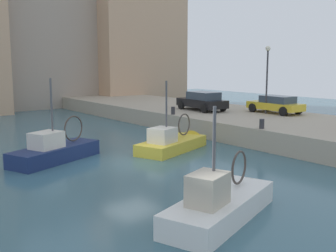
{
  "coord_description": "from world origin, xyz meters",
  "views": [
    {
      "loc": [
        -10.67,
        -16.7,
        4.91
      ],
      "look_at": [
        3.79,
        1.99,
        1.2
      ],
      "focal_mm": 43.78,
      "sensor_mm": 36.0,
      "label": 1
    }
  ],
  "objects_px": {
    "mooring_bollard_mid": "(173,111)",
    "mooring_bollard_south": "(262,124)",
    "fishing_boat_yellow": "(175,147)",
    "parked_car_yellow": "(276,104)",
    "quay_streetlamp": "(267,68)",
    "fishing_boat_white": "(225,212)",
    "parked_car_black": "(202,101)",
    "fishing_boat_navy": "(60,157)"
  },
  "relations": [
    {
      "from": "fishing_boat_white",
      "to": "parked_car_yellow",
      "type": "height_order",
      "value": "fishing_boat_white"
    },
    {
      "from": "parked_car_yellow",
      "to": "fishing_boat_yellow",
      "type": "bearing_deg",
      "value": -174.53
    },
    {
      "from": "mooring_bollard_south",
      "to": "fishing_boat_yellow",
      "type": "bearing_deg",
      "value": 141.68
    },
    {
      "from": "fishing_boat_navy",
      "to": "quay_streetlamp",
      "type": "xyz_separation_m",
      "value": [
        15.63,
        -0.38,
        4.32
      ]
    },
    {
      "from": "fishing_boat_yellow",
      "to": "mooring_bollard_mid",
      "type": "relative_size",
      "value": 10.51
    },
    {
      "from": "fishing_boat_yellow",
      "to": "mooring_bollard_south",
      "type": "xyz_separation_m",
      "value": [
        3.8,
        -3.0,
        1.35
      ]
    },
    {
      "from": "fishing_boat_navy",
      "to": "parked_car_black",
      "type": "xyz_separation_m",
      "value": [
        13.31,
        3.91,
        1.79
      ]
    },
    {
      "from": "parked_car_black",
      "to": "mooring_bollard_south",
      "type": "xyz_separation_m",
      "value": [
        -3.33,
        -8.58,
        -0.46
      ]
    },
    {
      "from": "mooring_bollard_mid",
      "to": "quay_streetlamp",
      "type": "relative_size",
      "value": 0.11
    },
    {
      "from": "mooring_bollard_south",
      "to": "quay_streetlamp",
      "type": "xyz_separation_m",
      "value": [
        5.65,
        4.29,
        2.98
      ]
    },
    {
      "from": "parked_car_yellow",
      "to": "mooring_bollard_mid",
      "type": "distance_m",
      "value": 7.54
    },
    {
      "from": "mooring_bollard_mid",
      "to": "parked_car_yellow",
      "type": "bearing_deg",
      "value": -32.32
    },
    {
      "from": "mooring_bollard_south",
      "to": "mooring_bollard_mid",
      "type": "height_order",
      "value": "same"
    },
    {
      "from": "fishing_boat_navy",
      "to": "mooring_bollard_south",
      "type": "height_order",
      "value": "fishing_boat_navy"
    },
    {
      "from": "fishing_boat_yellow",
      "to": "parked_car_yellow",
      "type": "height_order",
      "value": "fishing_boat_yellow"
    },
    {
      "from": "fishing_boat_white",
      "to": "parked_car_yellow",
      "type": "xyz_separation_m",
      "value": [
        15.23,
        9.82,
        1.74
      ]
    },
    {
      "from": "mooring_bollard_south",
      "to": "quay_streetlamp",
      "type": "bearing_deg",
      "value": 37.22
    },
    {
      "from": "parked_car_yellow",
      "to": "quay_streetlamp",
      "type": "height_order",
      "value": "quay_streetlamp"
    },
    {
      "from": "fishing_boat_white",
      "to": "fishing_boat_yellow",
      "type": "height_order",
      "value": "fishing_boat_yellow"
    },
    {
      "from": "fishing_boat_white",
      "to": "mooring_bollard_south",
      "type": "relative_size",
      "value": 10.91
    },
    {
      "from": "fishing_boat_white",
      "to": "fishing_boat_yellow",
      "type": "bearing_deg",
      "value": 60.2
    },
    {
      "from": "parked_car_black",
      "to": "parked_car_yellow",
      "type": "bearing_deg",
      "value": -56.68
    },
    {
      "from": "fishing_boat_yellow",
      "to": "parked_car_black",
      "type": "xyz_separation_m",
      "value": [
        7.13,
        5.58,
        1.81
      ]
    },
    {
      "from": "parked_car_black",
      "to": "parked_car_yellow",
      "type": "relative_size",
      "value": 1.05
    },
    {
      "from": "mooring_bollard_south",
      "to": "fishing_boat_white",
      "type": "bearing_deg",
      "value": -146.59
    },
    {
      "from": "fishing_boat_navy",
      "to": "fishing_boat_yellow",
      "type": "bearing_deg",
      "value": -15.1
    },
    {
      "from": "mooring_bollard_south",
      "to": "mooring_bollard_mid",
      "type": "distance_m",
      "value": 8.0
    },
    {
      "from": "fishing_boat_navy",
      "to": "parked_car_yellow",
      "type": "bearing_deg",
      "value": -2.43
    },
    {
      "from": "fishing_boat_yellow",
      "to": "mooring_bollard_south",
      "type": "distance_m",
      "value": 5.03
    },
    {
      "from": "fishing_boat_yellow",
      "to": "mooring_bollard_mid",
      "type": "bearing_deg",
      "value": 52.78
    },
    {
      "from": "fishing_boat_white",
      "to": "quay_streetlamp",
      "type": "height_order",
      "value": "quay_streetlamp"
    },
    {
      "from": "parked_car_black",
      "to": "parked_car_yellow",
      "type": "distance_m",
      "value": 5.52
    },
    {
      "from": "fishing_boat_yellow",
      "to": "parked_car_yellow",
      "type": "relative_size",
      "value": 1.37
    },
    {
      "from": "parked_car_black",
      "to": "quay_streetlamp",
      "type": "height_order",
      "value": "quay_streetlamp"
    },
    {
      "from": "fishing_boat_navy",
      "to": "fishing_boat_white",
      "type": "height_order",
      "value": "fishing_boat_navy"
    },
    {
      "from": "mooring_bollard_mid",
      "to": "fishing_boat_yellow",
      "type": "bearing_deg",
      "value": -127.22
    },
    {
      "from": "fishing_boat_navy",
      "to": "quay_streetlamp",
      "type": "distance_m",
      "value": 16.22
    },
    {
      "from": "mooring_bollard_mid",
      "to": "mooring_bollard_south",
      "type": "bearing_deg",
      "value": -90.0
    },
    {
      "from": "fishing_boat_white",
      "to": "quay_streetlamp",
      "type": "xyz_separation_m",
      "value": [
        14.51,
        10.14,
        4.33
      ]
    },
    {
      "from": "fishing_boat_navy",
      "to": "mooring_bollard_south",
      "type": "distance_m",
      "value": 11.09
    },
    {
      "from": "fishing_boat_white",
      "to": "mooring_bollard_south",
      "type": "height_order",
      "value": "fishing_boat_white"
    },
    {
      "from": "mooring_bollard_south",
      "to": "mooring_bollard_mid",
      "type": "xyz_separation_m",
      "value": [
        0.0,
        8.0,
        0.0
      ]
    }
  ]
}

